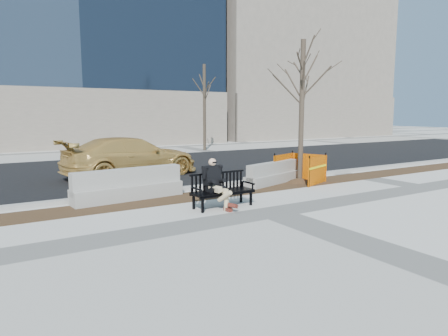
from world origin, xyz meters
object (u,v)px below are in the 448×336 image
(bench, at_px, (223,207))
(tree_fence, at_px, (300,182))
(sedan, at_px, (132,176))
(jersey_barrier_left, at_px, (129,200))
(seated_man, at_px, (214,208))
(jersey_barrier_right, at_px, (273,184))

(bench, bearing_deg, tree_fence, 20.51)
(bench, distance_m, sedan, 6.09)
(tree_fence, relative_size, jersey_barrier_left, 1.66)
(bench, height_order, seated_man, seated_man)
(tree_fence, bearing_deg, seated_man, -158.88)
(bench, xyz_separation_m, sedan, (-0.36, 6.08, 0.00))
(seated_man, height_order, jersey_barrier_left, seated_man)
(seated_man, distance_m, jersey_barrier_right, 3.98)
(tree_fence, distance_m, sedan, 6.27)
(seated_man, relative_size, jersey_barrier_right, 0.48)
(tree_fence, xyz_separation_m, jersey_barrier_left, (-5.92, 0.37, 0.00))
(bench, relative_size, sedan, 0.33)
(sedan, distance_m, jersey_barrier_left, 4.22)
(seated_man, relative_size, jersey_barrier_left, 0.41)
(seated_man, xyz_separation_m, tree_fence, (4.38, 1.69, 0.00))
(bench, bearing_deg, jersey_barrier_right, 30.18)
(jersey_barrier_left, bearing_deg, sedan, 65.12)
(sedan, distance_m, jersey_barrier_right, 5.40)
(sedan, relative_size, jersey_barrier_left, 1.66)
(seated_man, bearing_deg, jersey_barrier_left, 124.68)
(jersey_barrier_right, bearing_deg, sedan, 114.06)
(sedan, bearing_deg, jersey_barrier_right, -145.64)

